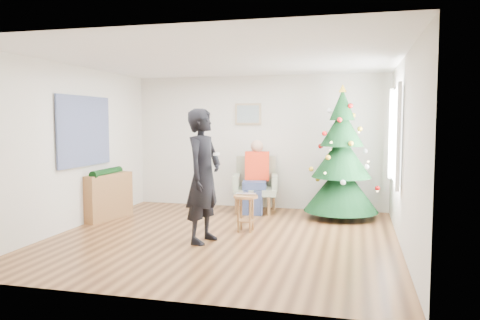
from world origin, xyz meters
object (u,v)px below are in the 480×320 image
(standing_man, at_px, (203,176))
(stool, at_px, (246,213))
(christmas_tree, at_px, (341,158))
(armchair, at_px, (256,191))
(console, at_px, (107,196))

(standing_man, bearing_deg, stool, -18.82)
(christmas_tree, height_order, armchair, christmas_tree)
(christmas_tree, relative_size, standing_man, 1.24)
(armchair, xyz_separation_m, console, (-2.37, -1.33, 0.01))
(standing_man, xyz_separation_m, console, (-2.13, 1.06, -0.55))
(christmas_tree, bearing_deg, console, -164.60)
(armchair, bearing_deg, christmas_tree, -18.96)
(armchair, bearing_deg, standing_man, -106.13)
(christmas_tree, xyz_separation_m, stool, (-1.40, -1.39, -0.77))
(christmas_tree, height_order, console, christmas_tree)
(stool, distance_m, armchair, 1.65)
(stool, bearing_deg, armchair, 96.70)
(stool, bearing_deg, console, 173.30)
(christmas_tree, xyz_separation_m, standing_man, (-1.83, -2.15, -0.11))
(standing_man, height_order, console, standing_man)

